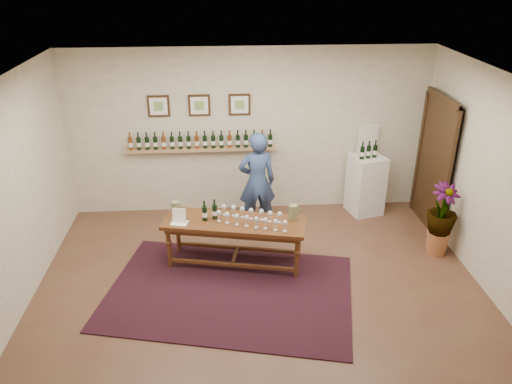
{
  "coord_description": "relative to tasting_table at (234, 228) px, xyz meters",
  "views": [
    {
      "loc": [
        -0.43,
        -5.42,
        4.07
      ],
      "look_at": [
        0.0,
        0.8,
        1.1
      ],
      "focal_mm": 35.0,
      "sensor_mm": 36.0,
      "label": 1
    }
  ],
  "objects": [
    {
      "name": "pitcher_left",
      "position": [
        -0.82,
        0.23,
        0.22
      ],
      "size": [
        0.16,
        0.16,
        0.22
      ],
      "primitive_type": null,
      "rotation": [
        0.0,
        0.0,
        -0.15
      ],
      "color": "olive",
      "rests_on": "tasting_table"
    },
    {
      "name": "table_bottles",
      "position": [
        -0.34,
        0.08,
        0.26
      ],
      "size": [
        0.32,
        0.24,
        0.3
      ],
      "primitive_type": null,
      "rotation": [
        0.0,
        0.0,
        -0.31
      ],
      "color": "black",
      "rests_on": "tasting_table"
    },
    {
      "name": "room_shell",
      "position": [
        2.42,
        1.15,
        0.52
      ],
      "size": [
        6.0,
        6.0,
        6.0
      ],
      "color": "beige",
      "rests_on": "ground"
    },
    {
      "name": "pedestal_bottles",
      "position": [
        2.26,
        1.42,
        0.59
      ],
      "size": [
        0.34,
        0.17,
        0.33
      ],
      "primitive_type": null,
      "rotation": [
        0.0,
        0.0,
        0.26
      ],
      "color": "black",
      "rests_on": "display_pedestal"
    },
    {
      "name": "ground",
      "position": [
        0.31,
        -0.71,
        -0.6
      ],
      "size": [
        6.0,
        6.0,
        0.0
      ],
      "primitive_type": "plane",
      "color": "brown",
      "rests_on": "ground"
    },
    {
      "name": "menu_card",
      "position": [
        -0.76,
        0.01,
        0.21
      ],
      "size": [
        0.26,
        0.21,
        0.21
      ],
      "primitive_type": "cube",
      "rotation": [
        0.0,
        0.0,
        -0.23
      ],
      "color": "white",
      "rests_on": "tasting_table"
    },
    {
      "name": "display_pedestal",
      "position": [
        2.3,
        1.49,
        -0.08
      ],
      "size": [
        0.63,
        0.63,
        1.03
      ],
      "primitive_type": "cube",
      "rotation": [
        0.0,
        0.0,
        0.26
      ],
      "color": "white",
      "rests_on": "ground"
    },
    {
      "name": "rug",
      "position": [
        -0.1,
        -0.68,
        -0.59
      ],
      "size": [
        3.59,
        2.79,
        0.02
      ],
      "primitive_type": "cube",
      "rotation": [
        0.0,
        0.0,
        -0.22
      ],
      "color": "#42120B",
      "rests_on": "ground"
    },
    {
      "name": "person",
      "position": [
        0.4,
        1.06,
        0.22
      ],
      "size": [
        0.64,
        0.46,
        1.64
      ],
      "primitive_type": "imported",
      "rotation": [
        0.0,
        0.0,
        3.26
      ],
      "color": "navy",
      "rests_on": "ground"
    },
    {
      "name": "table_glasses",
      "position": [
        0.2,
        -0.05,
        0.19
      ],
      "size": [
        1.28,
        0.73,
        0.18
      ],
      "primitive_type": null,
      "rotation": [
        0.0,
        0.0,
        -0.37
      ],
      "color": "silver",
      "rests_on": "tasting_table"
    },
    {
      "name": "pitcher_right",
      "position": [
        0.83,
        -0.01,
        0.22
      ],
      "size": [
        0.16,
        0.16,
        0.22
      ],
      "primitive_type": null,
      "rotation": [
        0.0,
        0.0,
        -0.12
      ],
      "color": "olive",
      "rests_on": "tasting_table"
    },
    {
      "name": "info_sign",
      "position": [
        2.3,
        1.65,
        0.69
      ],
      "size": [
        0.36,
        0.11,
        0.51
      ],
      "primitive_type": "cube",
      "rotation": [
        0.0,
        0.0,
        0.26
      ],
      "color": "white",
      "rests_on": "display_pedestal"
    },
    {
      "name": "potted_plant",
      "position": [
        3.03,
        0.08,
        -0.03
      ],
      "size": [
        0.64,
        0.64,
        0.97
      ],
      "rotation": [
        0.0,
        0.0,
        0.29
      ],
      "color": "#A75D37",
      "rests_on": "ground"
    },
    {
      "name": "tasting_table",
      "position": [
        0.0,
        0.0,
        0.0
      ],
      "size": [
        2.07,
        1.03,
        0.7
      ],
      "rotation": [
        0.0,
        0.0,
        -0.21
      ],
      "color": "#402110",
      "rests_on": "ground"
    }
  ]
}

